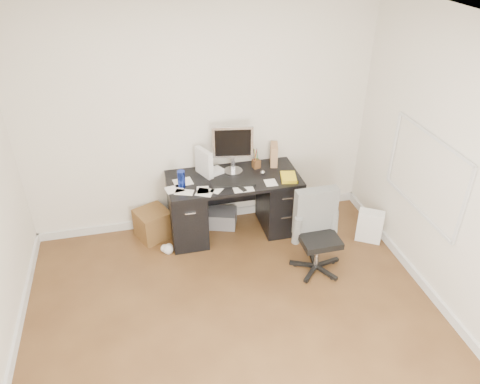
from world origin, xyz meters
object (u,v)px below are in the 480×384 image
at_px(pc_tower, 300,214).
at_px(wicker_basket, 153,224).
at_px(office_chair, 319,235).
at_px(keyboard, 233,183).
at_px(lcd_monitor, 233,150).
at_px(desk, 234,203).

relative_size(pc_tower, wicker_basket, 1.36).
bearing_deg(office_chair, keyboard, 134.72).
bearing_deg(lcd_monitor, wicker_basket, -169.91).
distance_m(desk, lcd_monitor, 0.65).
height_order(keyboard, wicker_basket, keyboard).
height_order(desk, pc_tower, desk).
bearing_deg(keyboard, office_chair, -38.27).
xyz_separation_m(desk, keyboard, (-0.03, -0.14, 0.36)).
bearing_deg(pc_tower, wicker_basket, 173.69).
xyz_separation_m(office_chair, wicker_basket, (-1.67, 1.00, -0.28)).
height_order(office_chair, wicker_basket, office_chair).
bearing_deg(pc_tower, desk, 171.17).
bearing_deg(wicker_basket, keyboard, -15.91).
distance_m(pc_tower, wicker_basket, 1.75).
bearing_deg(wicker_basket, lcd_monitor, 0.30).
bearing_deg(keyboard, pc_tower, 4.62).
height_order(keyboard, pc_tower, keyboard).
xyz_separation_m(pc_tower, wicker_basket, (-1.73, 0.29, -0.06)).
bearing_deg(desk, wicker_basket, 172.71).
bearing_deg(keyboard, wicker_basket, 170.38).
relative_size(keyboard, office_chair, 0.53).
height_order(lcd_monitor, keyboard, lcd_monitor).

